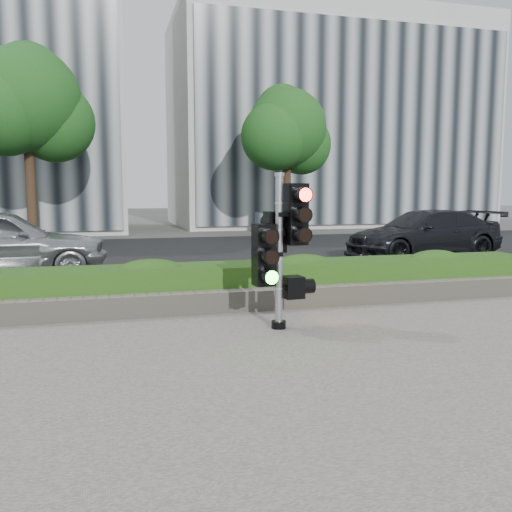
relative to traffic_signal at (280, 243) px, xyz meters
name	(u,v)px	position (x,y,z in m)	size (l,w,h in m)	color
ground	(261,345)	(-0.46, -0.68, -1.24)	(120.00, 120.00, 0.00)	#51514C
sidewalk	(342,423)	(-0.46, -3.18, -1.22)	(16.00, 11.00, 0.03)	#9E9389
road	(172,256)	(-0.46, 9.32, -1.23)	(60.00, 13.00, 0.02)	black
curb	(215,295)	(-0.46, 2.47, -1.18)	(60.00, 0.25, 0.12)	gray
stone_wall	(229,301)	(-0.46, 1.22, -1.04)	(12.00, 0.32, 0.34)	gray
hedge	(221,284)	(-0.46, 1.87, -0.87)	(12.00, 1.00, 0.68)	#4A8328
building_right	(323,125)	(10.54, 24.32, 4.76)	(18.00, 10.00, 12.00)	#B7B7B2
tree_left	(27,104)	(-4.98, 13.88, 3.81)	(4.61, 4.03, 7.34)	black
tree_right	(286,131)	(5.02, 14.88, 3.24)	(4.10, 3.58, 6.53)	black
traffic_signal	(280,243)	(0.00, 0.00, 0.00)	(0.77, 0.58, 2.19)	black
car_dark	(423,234)	(6.62, 6.84, -0.52)	(1.97, 4.84, 1.40)	black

